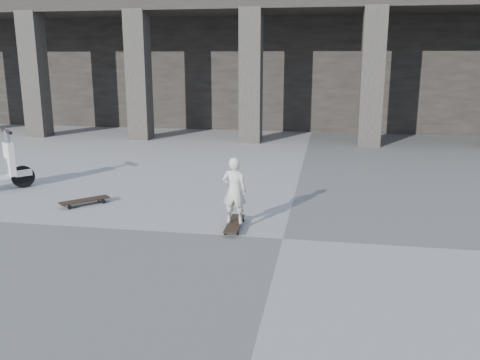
# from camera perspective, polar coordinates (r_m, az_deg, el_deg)

# --- Properties ---
(ground) EXTENTS (90.00, 90.00, 0.00)m
(ground) POSITION_cam_1_polar(r_m,az_deg,el_deg) (7.48, 4.84, -6.60)
(ground) COLOR #52524F
(ground) RESTS_ON ground
(colonnade) EXTENTS (28.00, 8.82, 6.00)m
(colonnade) POSITION_cam_1_polar(r_m,az_deg,el_deg) (20.77, 8.58, 14.76)
(colonnade) COLOR black
(colonnade) RESTS_ON ground
(longboard) EXTENTS (0.24, 0.90, 0.09)m
(longboard) POSITION_cam_1_polar(r_m,az_deg,el_deg) (7.87, -0.63, -4.95)
(longboard) COLOR black
(longboard) RESTS_ON ground
(skateboard_spare) EXTENTS (0.76, 0.79, 0.10)m
(skateboard_spare) POSITION_cam_1_polar(r_m,az_deg,el_deg) (9.49, -17.05, -2.25)
(skateboard_spare) COLOR black
(skateboard_spare) RESTS_ON ground
(child) EXTENTS (0.39, 0.27, 1.03)m
(child) POSITION_cam_1_polar(r_m,az_deg,el_deg) (7.72, -0.64, -1.19)
(child) COLOR beige
(child) RESTS_ON longboard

